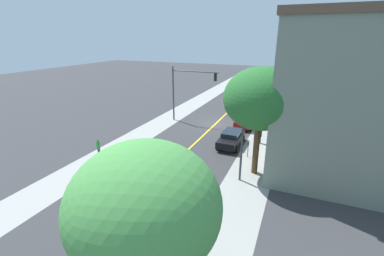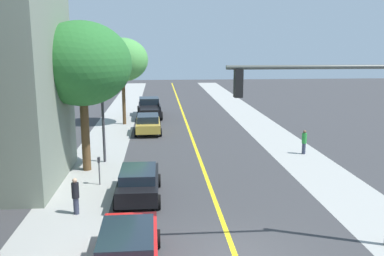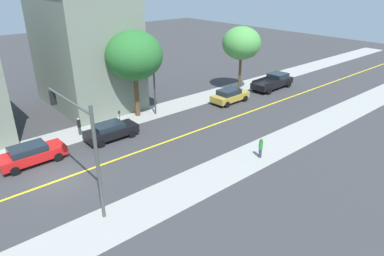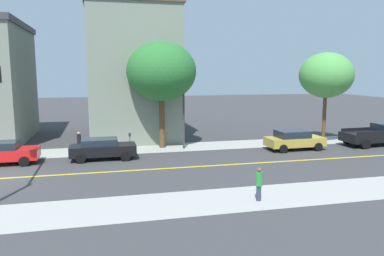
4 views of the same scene
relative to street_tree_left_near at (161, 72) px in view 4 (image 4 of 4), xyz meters
name	(u,v)px [view 4 (image 4 of 4)]	position (x,y,z in m)	size (l,w,h in m)	color
sidewalk_left	(20,155)	(0.22, -10.45, -5.94)	(3.37, 126.00, 0.01)	#9E9E99
pale_office_building	(131,72)	(-6.53, -1.77, 0.00)	(11.51, 7.90, 11.86)	gray
street_tree_left_near	(161,72)	(0.00, 0.00, 0.00)	(5.37, 5.37, 8.25)	brown
street_tree_right_corner	(326,75)	(1.06, 13.62, -0.30)	(4.41, 4.41, 7.54)	brown
parking_meter	(130,139)	(1.06, -2.61, -5.00)	(0.12, 0.18, 1.44)	#4C4C51
street_lamp	(184,93)	(0.80, 1.57, -1.59)	(0.70, 0.36, 7.15)	#38383D
red_sedan_left_curb	(0,153)	(3.06, -11.07, -5.16)	(2.12, 4.65, 1.48)	red
gold_sedan_left_curb	(294,140)	(3.24, 9.71, -5.16)	(2.17, 4.45, 1.50)	#B29338
black_sedan_left_curb	(102,148)	(3.12, -4.63, -5.17)	(2.04, 4.42, 1.44)	black
black_pickup_truck	(380,134)	(3.20, 17.44, -5.06)	(2.54, 6.09, 1.75)	black
pedestrian_black_shirt	(79,142)	(0.58, -6.29, -5.11)	(0.31, 0.31, 1.57)	#33384C
pedestrian_green_shirt	(259,183)	(13.43, 2.37, -5.11)	(0.31, 0.31, 1.58)	#33384C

